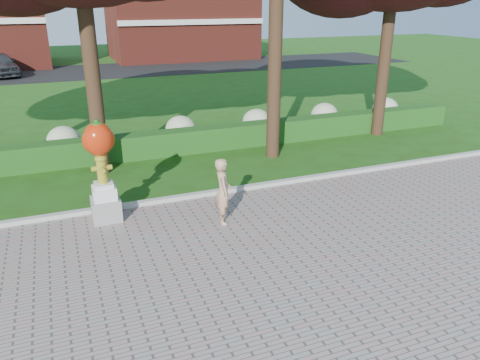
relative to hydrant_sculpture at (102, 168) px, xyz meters
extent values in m
plane|color=#234812|center=(2.29, -2.50, -1.33)|extent=(100.00, 100.00, 0.00)
cube|color=#ADADA5|center=(2.29, 0.50, -1.26)|extent=(40.00, 0.18, 0.15)
cube|color=#1B4012|center=(2.29, 4.50, -0.93)|extent=(24.00, 0.70, 0.80)
ellipsoid|color=#B5BF92|center=(-0.71, 5.50, -0.78)|extent=(1.10, 1.10, 0.99)
ellipsoid|color=#B5BF92|center=(3.29, 5.50, -0.78)|extent=(1.10, 1.10, 0.99)
ellipsoid|color=#B5BF92|center=(6.29, 5.50, -0.78)|extent=(1.10, 1.10, 0.99)
ellipsoid|color=#B5BF92|center=(9.29, 5.50, -0.78)|extent=(1.10, 1.10, 0.99)
ellipsoid|color=#B5BF92|center=(12.29, 5.50, -0.78)|extent=(1.10, 1.10, 0.99)
cube|color=black|center=(2.29, 25.50, -1.32)|extent=(50.00, 8.00, 0.02)
cube|color=maroon|center=(10.29, 31.50, 1.87)|extent=(12.00, 8.00, 6.40)
cylinder|color=black|center=(0.29, 3.50, 1.75)|extent=(0.44, 0.44, 6.16)
cylinder|color=black|center=(5.79, 3.00, 2.31)|extent=(0.44, 0.44, 7.28)
cylinder|color=black|center=(10.79, 4.00, 1.61)|extent=(0.44, 0.44, 5.88)
cube|color=gray|center=(0.00, 0.00, -1.03)|extent=(0.66, 0.66, 0.53)
cube|color=silver|center=(0.00, 0.00, -0.61)|extent=(0.53, 0.53, 0.30)
cube|color=silver|center=(0.00, 0.00, -0.41)|extent=(0.43, 0.43, 0.11)
cylinder|color=olive|center=(0.00, 0.00, -0.06)|extent=(0.23, 0.23, 0.60)
ellipsoid|color=olive|center=(0.00, 0.00, 0.24)|extent=(0.28, 0.28, 0.19)
cylinder|color=olive|center=(-0.17, 0.00, 0.01)|extent=(0.13, 0.12, 0.12)
cylinder|color=olive|center=(0.17, 0.00, 0.01)|extent=(0.13, 0.12, 0.12)
cylinder|color=olive|center=(0.00, -0.16, 0.01)|extent=(0.13, 0.13, 0.13)
cylinder|color=olive|center=(0.00, 0.00, 0.33)|extent=(0.09, 0.09, 0.05)
ellipsoid|color=#B92709|center=(0.00, 0.00, 0.70)|extent=(0.67, 0.60, 0.77)
ellipsoid|color=#B92709|center=(-0.19, 0.00, 0.68)|extent=(0.33, 0.33, 0.49)
ellipsoid|color=#B92709|center=(0.19, 0.00, 0.68)|extent=(0.33, 0.33, 0.49)
cylinder|color=#226216|center=(0.00, 0.00, 1.08)|extent=(0.11, 0.11, 0.13)
ellipsoid|color=#226216|center=(0.00, 0.00, 1.05)|extent=(0.26, 0.26, 0.09)
imported|color=tan|center=(2.54, -1.17, -0.50)|extent=(0.48, 0.64, 1.58)
camera|label=1|loc=(-0.76, -10.57, 3.65)|focal=35.00mm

